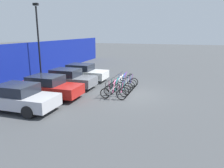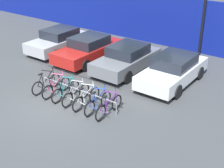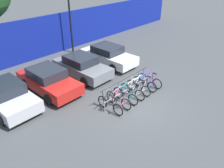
# 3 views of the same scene
# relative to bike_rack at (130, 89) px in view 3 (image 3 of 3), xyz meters

# --- Properties ---
(ground_plane) EXTENTS (120.00, 120.00, 0.00)m
(ground_plane) POSITION_rel_bike_rack_xyz_m (-0.46, -0.68, -0.49)
(ground_plane) COLOR #424447
(hoarding_wall) EXTENTS (36.00, 0.16, 3.12)m
(hoarding_wall) POSITION_rel_bike_rack_xyz_m (-0.46, 8.82, 1.07)
(hoarding_wall) COLOR navy
(hoarding_wall) RESTS_ON ground
(bike_rack) EXTENTS (4.09, 0.04, 0.57)m
(bike_rack) POSITION_rel_bike_rack_xyz_m (0.00, 0.00, 0.00)
(bike_rack) COLOR gray
(bike_rack) RESTS_ON ground
(bicycle_black) EXTENTS (0.68, 1.71, 1.05)m
(bicycle_black) POSITION_rel_bike_rack_xyz_m (-1.78, -0.15, -0.11)
(bicycle_black) COLOR black
(bicycle_black) RESTS_ON ground
(bicycle_pink) EXTENTS (0.68, 1.71, 1.05)m
(bicycle_pink) POSITION_rel_bike_rack_xyz_m (-1.14, -0.15, -0.11)
(bicycle_pink) COLOR black
(bicycle_pink) RESTS_ON ground
(bicycle_teal) EXTENTS (0.68, 1.71, 1.05)m
(bicycle_teal) POSITION_rel_bike_rack_xyz_m (-0.56, -0.15, -0.11)
(bicycle_teal) COLOR black
(bicycle_teal) RESTS_ON ground
(bicycle_silver) EXTENTS (0.68, 1.71, 1.05)m
(bicycle_silver) POSITION_rel_bike_rack_xyz_m (0.04, -0.15, -0.11)
(bicycle_silver) COLOR black
(bicycle_silver) RESTS_ON ground
(bicycle_white) EXTENTS (0.68, 1.71, 1.05)m
(bicycle_white) POSITION_rel_bike_rack_xyz_m (0.61, -0.15, -0.11)
(bicycle_white) COLOR black
(bicycle_white) RESTS_ON ground
(bicycle_blue) EXTENTS (0.68, 1.71, 1.05)m
(bicycle_blue) POSITION_rel_bike_rack_xyz_m (1.22, -0.15, -0.11)
(bicycle_blue) COLOR black
(bicycle_blue) RESTS_ON ground
(bicycle_purple) EXTENTS (0.68, 1.71, 1.05)m
(bicycle_purple) POSITION_rel_bike_rack_xyz_m (1.78, -0.15, -0.11)
(bicycle_purple) COLOR black
(bicycle_purple) RESTS_ON ground
(car_silver) EXTENTS (1.91, 4.05, 1.40)m
(car_silver) POSITION_rel_bike_rack_xyz_m (-5.08, 4.02, 0.20)
(car_silver) COLOR #B7B7BC
(car_silver) RESTS_ON ground
(car_red) EXTENTS (1.91, 4.26, 1.40)m
(car_red) POSITION_rel_bike_rack_xyz_m (-2.68, 3.89, 0.20)
(car_red) COLOR red
(car_red) RESTS_ON ground
(car_grey) EXTENTS (1.91, 4.13, 1.40)m
(car_grey) POSITION_rel_bike_rack_xyz_m (-0.12, 3.92, 0.20)
(car_grey) COLOR slate
(car_grey) RESTS_ON ground
(car_white) EXTENTS (1.91, 4.30, 1.40)m
(car_white) POSITION_rel_bike_rack_xyz_m (2.47, 3.99, 0.20)
(car_white) COLOR silver
(car_white) RESTS_ON ground
(lamp_post) EXTENTS (0.24, 0.44, 6.34)m
(lamp_post) POSITION_rel_bike_rack_xyz_m (2.21, 7.83, 3.04)
(lamp_post) COLOR black
(lamp_post) RESTS_ON ground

